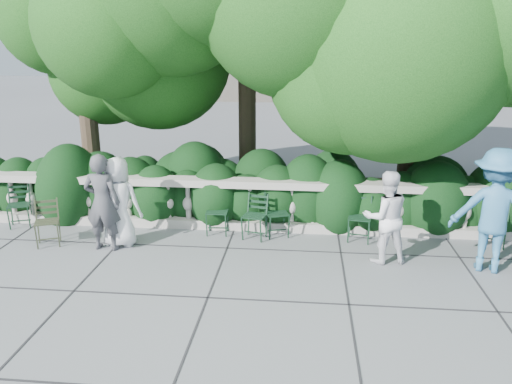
# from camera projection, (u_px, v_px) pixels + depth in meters

# --- Properties ---
(ground) EXTENTS (90.00, 90.00, 0.00)m
(ground) POSITION_uv_depth(u_px,v_px,m) (250.00, 269.00, 8.05)
(ground) COLOR #5A5E63
(ground) RESTS_ON ground
(balustrade) EXTENTS (12.00, 0.44, 1.00)m
(balustrade) POSITION_uv_depth(u_px,v_px,m) (260.00, 206.00, 9.62)
(balustrade) COLOR #9E998E
(balustrade) RESTS_ON ground
(shrub_hedge) EXTENTS (15.00, 2.60, 1.70)m
(shrub_hedge) POSITION_uv_depth(u_px,v_px,m) (265.00, 209.00, 10.90)
(shrub_hedge) COLOR black
(shrub_hedge) RESTS_ON ground
(tree_canopy) EXTENTS (15.04, 6.52, 6.78)m
(tree_canopy) POSITION_uv_depth(u_px,v_px,m) (301.00, 18.00, 9.88)
(tree_canopy) COLOR #3F3023
(tree_canopy) RESTS_ON ground
(chair_a) EXTENTS (0.59, 0.61, 0.84)m
(chair_a) POSITION_uv_depth(u_px,v_px,m) (21.00, 229.00, 9.78)
(chair_a) COLOR black
(chair_a) RESTS_ON ground
(chair_b) EXTENTS (0.46, 0.50, 0.84)m
(chair_b) POSITION_uv_depth(u_px,v_px,m) (217.00, 236.00, 9.39)
(chair_b) COLOR black
(chair_b) RESTS_ON ground
(chair_c) EXTENTS (0.57, 0.59, 0.84)m
(chair_c) POSITION_uv_depth(u_px,v_px,m) (279.00, 239.00, 9.28)
(chair_c) COLOR black
(chair_c) RESTS_ON ground
(chair_d) EXTENTS (0.51, 0.55, 0.84)m
(chair_d) POSITION_uv_depth(u_px,v_px,m) (358.00, 244.00, 9.06)
(chair_d) COLOR black
(chair_d) RESTS_ON ground
(chair_e) EXTENTS (0.54, 0.57, 0.84)m
(chair_e) POSITION_uv_depth(u_px,v_px,m) (252.00, 241.00, 9.17)
(chair_e) COLOR black
(chair_e) RESTS_ON ground
(chair_f) EXTENTS (0.59, 0.61, 0.84)m
(chair_f) POSITION_uv_depth(u_px,v_px,m) (492.00, 248.00, 8.86)
(chair_f) COLOR black
(chair_f) RESTS_ON ground
(chair_weathered) EXTENTS (0.59, 0.61, 0.84)m
(chair_weathered) POSITION_uv_depth(u_px,v_px,m) (49.00, 248.00, 8.86)
(chair_weathered) COLOR black
(chair_weathered) RESTS_ON ground
(person_businessman) EXTENTS (0.84, 0.59, 1.62)m
(person_businessman) POSITION_uv_depth(u_px,v_px,m) (119.00, 202.00, 8.78)
(person_businessman) COLOR silver
(person_businessman) RESTS_ON ground
(person_woman_grey) EXTENTS (0.64, 0.43, 1.72)m
(person_woman_grey) POSITION_uv_depth(u_px,v_px,m) (102.00, 203.00, 8.59)
(person_woman_grey) COLOR #434349
(person_woman_grey) RESTS_ON ground
(person_casual_man) EXTENTS (0.85, 0.72, 1.55)m
(person_casual_man) POSITION_uv_depth(u_px,v_px,m) (386.00, 217.00, 8.12)
(person_casual_man) COLOR white
(person_casual_man) RESTS_ON ground
(person_older_blue) EXTENTS (1.43, 1.04, 1.98)m
(person_older_blue) POSITION_uv_depth(u_px,v_px,m) (494.00, 211.00, 7.77)
(person_older_blue) COLOR teal
(person_older_blue) RESTS_ON ground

